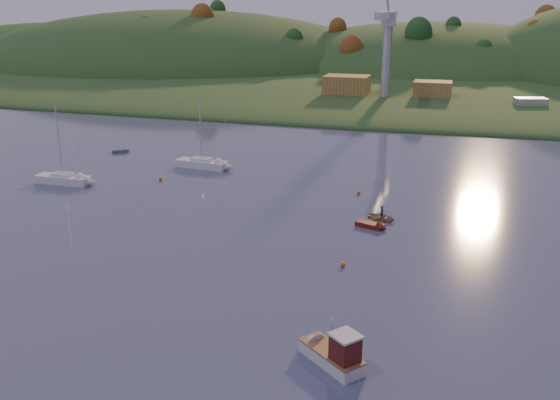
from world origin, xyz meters
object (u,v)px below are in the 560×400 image
(fishing_boat, at_px, (328,350))
(sailboat_far, at_px, (202,163))
(red_tender, at_px, (376,226))
(sailboat_near, at_px, (63,178))
(grey_dinghy, at_px, (123,151))
(canoe, at_px, (382,217))

(fishing_boat, xyz_separation_m, sailboat_far, (-30.54, 48.43, -0.14))
(fishing_boat, distance_m, sailboat_far, 57.25)
(red_tender, bearing_deg, sailboat_far, 166.87)
(sailboat_near, bearing_deg, grey_dinghy, 94.75)
(canoe, bearing_deg, sailboat_near, 102.70)
(fishing_boat, bearing_deg, sailboat_far, -18.23)
(sailboat_near, relative_size, grey_dinghy, 3.52)
(fishing_boat, xyz_separation_m, sailboat_near, (-46.03, 34.63, -0.16))
(sailboat_far, bearing_deg, canoe, -23.30)
(fishing_boat, xyz_separation_m, red_tender, (-0.55, 28.55, -0.62))
(canoe, relative_size, grey_dinghy, 1.05)
(sailboat_far, distance_m, canoe, 34.62)
(red_tender, relative_size, grey_dinghy, 1.27)
(sailboat_near, xyz_separation_m, sailboat_far, (15.49, 13.80, 0.02))
(grey_dinghy, bearing_deg, sailboat_near, -112.38)
(sailboat_far, height_order, red_tender, sailboat_far)
(sailboat_far, bearing_deg, red_tender, -27.80)
(sailboat_far, xyz_separation_m, canoe, (30.27, -16.80, -0.40))
(grey_dinghy, bearing_deg, fishing_boat, -76.08)
(fishing_boat, xyz_separation_m, grey_dinghy, (-47.75, 54.38, -0.66))
(sailboat_far, bearing_deg, sailboat_near, -132.57)
(sailboat_near, relative_size, sailboat_far, 0.97)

